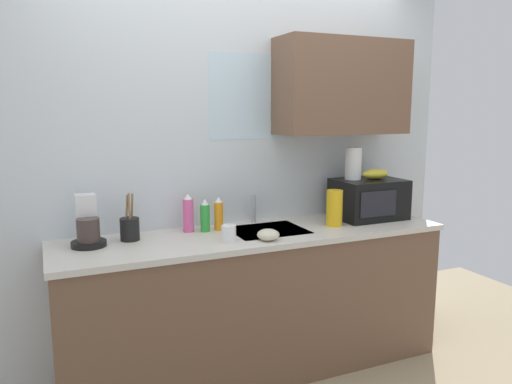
{
  "coord_description": "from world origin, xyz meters",
  "views": [
    {
      "loc": [
        -1.18,
        -2.68,
        1.65
      ],
      "look_at": [
        0.0,
        0.0,
        1.15
      ],
      "focal_mm": 34.5,
      "sensor_mm": 36.0,
      "label": 1
    }
  ],
  "objects_px": {
    "microwave": "(369,199)",
    "dish_soap_bottle_orange": "(219,214)",
    "banana_bunch": "(375,174)",
    "small_bowl": "(268,235)",
    "dish_soap_bottle_green": "(205,216)",
    "coffee_maker": "(87,227)",
    "mug_white": "(229,234)",
    "utensil_crock": "(130,228)",
    "paper_towel_roll": "(353,163)",
    "dish_soap_bottle_pink": "(188,214)",
    "cereal_canister": "(334,208)"
  },
  "relations": [
    {
      "from": "microwave",
      "to": "dish_soap_bottle_orange",
      "type": "height_order",
      "value": "microwave"
    },
    {
      "from": "banana_bunch",
      "to": "mug_white",
      "type": "height_order",
      "value": "banana_bunch"
    },
    {
      "from": "banana_bunch",
      "to": "dish_soap_bottle_orange",
      "type": "xyz_separation_m",
      "value": [
        -1.11,
        0.09,
        -0.21
      ]
    },
    {
      "from": "cereal_canister",
      "to": "utensil_crock",
      "type": "bearing_deg",
      "value": 172.39
    },
    {
      "from": "small_bowl",
      "to": "cereal_canister",
      "type": "bearing_deg",
      "value": 15.49
    },
    {
      "from": "small_bowl",
      "to": "utensil_crock",
      "type": "bearing_deg",
      "value": 156.31
    },
    {
      "from": "utensil_crock",
      "to": "small_bowl",
      "type": "distance_m",
      "value": 0.8
    },
    {
      "from": "banana_bunch",
      "to": "coffee_maker",
      "type": "distance_m",
      "value": 1.9
    },
    {
      "from": "dish_soap_bottle_orange",
      "to": "small_bowl",
      "type": "bearing_deg",
      "value": -62.23
    },
    {
      "from": "dish_soap_bottle_orange",
      "to": "cereal_canister",
      "type": "height_order",
      "value": "cereal_canister"
    },
    {
      "from": "microwave",
      "to": "dish_soap_bottle_orange",
      "type": "xyz_separation_m",
      "value": [
        -1.06,
        0.09,
        -0.04
      ]
    },
    {
      "from": "dish_soap_bottle_pink",
      "to": "dish_soap_bottle_orange",
      "type": "bearing_deg",
      "value": -11.71
    },
    {
      "from": "dish_soap_bottle_green",
      "to": "small_bowl",
      "type": "relative_size",
      "value": 1.57
    },
    {
      "from": "coffee_maker",
      "to": "small_bowl",
      "type": "distance_m",
      "value": 1.01
    },
    {
      "from": "banana_bunch",
      "to": "coffee_maker",
      "type": "relative_size",
      "value": 0.71
    },
    {
      "from": "banana_bunch",
      "to": "paper_towel_roll",
      "type": "bearing_deg",
      "value": 161.57
    },
    {
      "from": "utensil_crock",
      "to": "banana_bunch",
      "type": "bearing_deg",
      "value": -2.41
    },
    {
      "from": "banana_bunch",
      "to": "coffee_maker",
      "type": "bearing_deg",
      "value": 178.23
    },
    {
      "from": "banana_bunch",
      "to": "mug_white",
      "type": "distance_m",
      "value": 1.19
    },
    {
      "from": "coffee_maker",
      "to": "dish_soap_bottle_green",
      "type": "bearing_deg",
      "value": 2.85
    },
    {
      "from": "microwave",
      "to": "mug_white",
      "type": "xyz_separation_m",
      "value": [
        -1.1,
        -0.19,
        -0.09
      ]
    },
    {
      "from": "coffee_maker",
      "to": "dish_soap_bottle_pink",
      "type": "xyz_separation_m",
      "value": [
        0.59,
        0.07,
        0.01
      ]
    },
    {
      "from": "dish_soap_bottle_orange",
      "to": "dish_soap_bottle_pink",
      "type": "bearing_deg",
      "value": 168.29
    },
    {
      "from": "banana_bunch",
      "to": "small_bowl",
      "type": "height_order",
      "value": "banana_bunch"
    },
    {
      "from": "dish_soap_bottle_pink",
      "to": "mug_white",
      "type": "relative_size",
      "value": 2.52
    },
    {
      "from": "utensil_crock",
      "to": "dish_soap_bottle_orange",
      "type": "bearing_deg",
      "value": 2.29
    },
    {
      "from": "utensil_crock",
      "to": "microwave",
      "type": "bearing_deg",
      "value": -2.54
    },
    {
      "from": "utensil_crock",
      "to": "cereal_canister",
      "type": "bearing_deg",
      "value": -7.61
    },
    {
      "from": "banana_bunch",
      "to": "small_bowl",
      "type": "relative_size",
      "value": 1.54
    },
    {
      "from": "coffee_maker",
      "to": "dish_soap_bottle_green",
      "type": "distance_m",
      "value": 0.69
    },
    {
      "from": "coffee_maker",
      "to": "banana_bunch",
      "type": "bearing_deg",
      "value": -1.77
    },
    {
      "from": "dish_soap_bottle_green",
      "to": "utensil_crock",
      "type": "relative_size",
      "value": 0.74
    },
    {
      "from": "dish_soap_bottle_orange",
      "to": "dish_soap_bottle_green",
      "type": "xyz_separation_m",
      "value": [
        -0.09,
        0.0,
        -0.0
      ]
    },
    {
      "from": "microwave",
      "to": "mug_white",
      "type": "height_order",
      "value": "microwave"
    },
    {
      "from": "banana_bunch",
      "to": "dish_soap_bottle_pink",
      "type": "relative_size",
      "value": 0.84
    },
    {
      "from": "microwave",
      "to": "paper_towel_roll",
      "type": "relative_size",
      "value": 2.09
    },
    {
      "from": "coffee_maker",
      "to": "cereal_canister",
      "type": "xyz_separation_m",
      "value": [
        1.5,
        -0.16,
        0.01
      ]
    },
    {
      "from": "dish_soap_bottle_green",
      "to": "mug_white",
      "type": "distance_m",
      "value": 0.29
    },
    {
      "from": "banana_bunch",
      "to": "dish_soap_bottle_orange",
      "type": "bearing_deg",
      "value": 175.28
    },
    {
      "from": "banana_bunch",
      "to": "mug_white",
      "type": "relative_size",
      "value": 2.11
    },
    {
      "from": "utensil_crock",
      "to": "small_bowl",
      "type": "xyz_separation_m",
      "value": [
        0.73,
        -0.32,
        -0.04
      ]
    },
    {
      "from": "microwave",
      "to": "cereal_canister",
      "type": "bearing_deg",
      "value": -163.83
    },
    {
      "from": "dish_soap_bottle_green",
      "to": "cereal_canister",
      "type": "xyz_separation_m",
      "value": [
        0.81,
        -0.19,
        0.02
      ]
    },
    {
      "from": "dish_soap_bottle_green",
      "to": "small_bowl",
      "type": "xyz_separation_m",
      "value": [
        0.27,
        -0.34,
        -0.06
      ]
    },
    {
      "from": "cereal_canister",
      "to": "mug_white",
      "type": "height_order",
      "value": "cereal_canister"
    },
    {
      "from": "dish_soap_bottle_pink",
      "to": "utensil_crock",
      "type": "distance_m",
      "value": 0.37
    },
    {
      "from": "banana_bunch",
      "to": "mug_white",
      "type": "bearing_deg",
      "value": -170.63
    },
    {
      "from": "dish_soap_bottle_orange",
      "to": "mug_white",
      "type": "relative_size",
      "value": 2.23
    },
    {
      "from": "paper_towel_roll",
      "to": "coffee_maker",
      "type": "relative_size",
      "value": 0.79
    },
    {
      "from": "paper_towel_roll",
      "to": "dish_soap_bottle_green",
      "type": "height_order",
      "value": "paper_towel_roll"
    }
  ]
}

